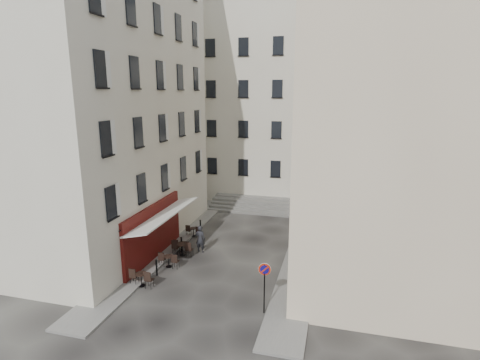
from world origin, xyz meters
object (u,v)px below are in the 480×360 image
(bistro_table_a, at_px, (142,278))
(pedestrian, at_px, (200,239))
(no_parking_sign, at_px, (264,278))
(bistro_table_b, at_px, (169,260))

(bistro_table_a, height_order, pedestrian, pedestrian)
(bistro_table_a, xyz_separation_m, pedestrian, (1.45, 5.02, 0.42))
(no_parking_sign, xyz_separation_m, bistro_table_a, (-6.83, 0.80, -1.30))
(bistro_table_b, distance_m, pedestrian, 2.80)
(bistro_table_a, height_order, bistro_table_b, bistro_table_a)
(pedestrian, bearing_deg, bistro_table_b, 71.92)
(bistro_table_a, bearing_deg, no_parking_sign, -6.65)
(bistro_table_a, relative_size, pedestrian, 0.75)
(no_parking_sign, xyz_separation_m, bistro_table_b, (-6.40, 3.25, -1.33))
(no_parking_sign, relative_size, bistro_table_a, 1.87)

